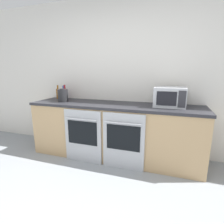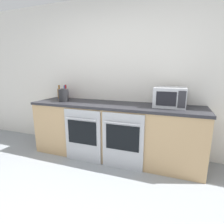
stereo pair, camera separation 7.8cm
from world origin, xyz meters
name	(u,v)px [view 1 (the left image)]	position (x,y,z in m)	size (l,w,h in m)	color
wall_back	(121,78)	(0.00, 2.09, 1.30)	(10.00, 0.06, 2.60)	silver
counter_back	(114,131)	(0.00, 1.73, 0.45)	(2.74, 0.68, 0.90)	tan
oven_left	(83,136)	(-0.40, 1.39, 0.43)	(0.61, 0.06, 0.84)	#A8AAAF
oven_right	(123,141)	(0.25, 1.39, 0.43)	(0.61, 0.06, 0.84)	#A8AAAF
microwave	(170,97)	(0.83, 1.80, 1.04)	(0.44, 0.37, 0.28)	#B7BABF
bottle_amber	(58,93)	(-1.19, 1.94, 1.00)	(0.07, 0.07, 0.25)	#8C5114
bottle_blue	(64,94)	(-1.07, 1.95, 1.00)	(0.06, 0.06, 0.25)	#234793
bottle_red	(65,94)	(-0.98, 1.86, 1.00)	(0.08, 0.08, 0.27)	maroon
kettle	(63,95)	(-0.90, 1.66, 1.00)	(0.17, 0.17, 0.22)	#232326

